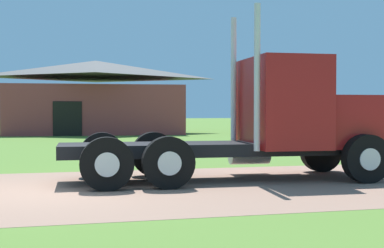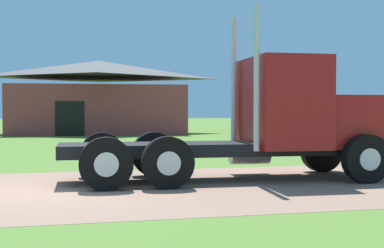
% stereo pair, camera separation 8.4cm
% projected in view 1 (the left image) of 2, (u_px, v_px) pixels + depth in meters
% --- Properties ---
extents(ground_plane, '(200.00, 200.00, 0.00)m').
position_uv_depth(ground_plane, '(44.00, 192.00, 10.67)').
color(ground_plane, '#50742C').
extents(dirt_track, '(120.00, 6.63, 0.01)m').
position_uv_depth(dirt_track, '(44.00, 191.00, 10.67)').
color(dirt_track, '#8E6B59').
rests_on(dirt_track, ground_plane).
extents(truck_foreground_white, '(7.80, 2.90, 3.92)m').
position_uv_depth(truck_foreground_white, '(278.00, 123.00, 12.69)').
color(truck_foreground_white, black).
rests_on(truck_foreground_white, ground_plane).
extents(shed_building, '(12.85, 9.21, 5.16)m').
position_uv_depth(shed_building, '(96.00, 98.00, 38.14)').
color(shed_building, '#933A3A').
rests_on(shed_building, ground_plane).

